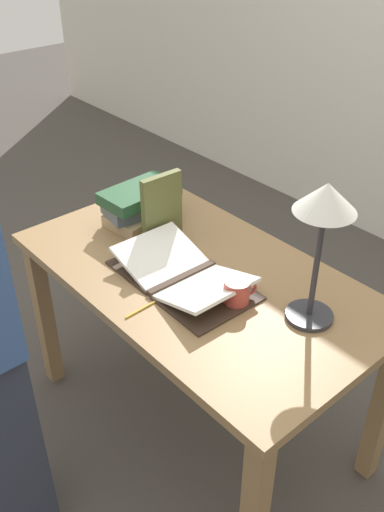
# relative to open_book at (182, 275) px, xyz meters

# --- Properties ---
(ground_plane) EXTENTS (12.00, 12.00, 0.00)m
(ground_plane) POSITION_rel_open_book_xyz_m (-0.00, 0.07, -0.76)
(ground_plane) COLOR #47423D
(reading_desk) EXTENTS (1.30, 0.74, 0.74)m
(reading_desk) POSITION_rel_open_book_xyz_m (-0.00, 0.07, -0.13)
(reading_desk) COLOR #937047
(reading_desk) RESTS_ON ground_plane
(open_book) EXTENTS (0.51, 0.30, 0.08)m
(open_book) POSITION_rel_open_book_xyz_m (0.00, 0.00, 0.00)
(open_book) COLOR #38281E
(open_book) RESTS_ON reading_desk
(book_stack_tall) EXTENTS (0.20, 0.30, 0.15)m
(book_stack_tall) POSITION_rel_open_book_xyz_m (-0.41, 0.13, 0.05)
(book_stack_tall) COLOR tan
(book_stack_tall) RESTS_ON reading_desk
(book_standing_upright) EXTENTS (0.03, 0.17, 0.26)m
(book_standing_upright) POSITION_rel_open_book_xyz_m (-0.25, 0.12, 0.11)
(book_standing_upright) COLOR brown
(book_standing_upright) RESTS_ON reading_desk
(reading_lamp) EXTENTS (0.18, 0.18, 0.46)m
(reading_lamp) POSITION_rel_open_book_xyz_m (0.40, 0.17, 0.34)
(reading_lamp) COLOR #2D2D33
(reading_lamp) RESTS_ON reading_desk
(coffee_mug) EXTENTS (0.08, 0.11, 0.09)m
(coffee_mug) POSITION_rel_open_book_xyz_m (0.20, 0.05, 0.02)
(coffee_mug) COLOR #B74238
(coffee_mug) RESTS_ON reading_desk
(pencil) EXTENTS (0.01, 0.16, 0.01)m
(pencil) POSITION_rel_open_book_xyz_m (0.03, -0.18, -0.02)
(pencil) COLOR gold
(pencil) RESTS_ON reading_desk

